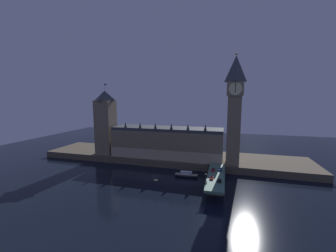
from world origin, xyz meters
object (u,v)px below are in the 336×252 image
(car_southbound_lead, at_px, (219,181))
(street_lamp_near, at_px, (206,177))
(clock_tower, at_px, (234,107))
(car_southbound_trail, at_px, (220,169))
(car_northbound_lead, at_px, (213,170))
(victoria_tower, at_px, (106,122))
(pedestrian_mid_walk, at_px, (224,172))
(pedestrian_near_rail, at_px, (207,182))
(car_northbound_trail, at_px, (212,178))
(boat_upstream, at_px, (186,175))

(car_southbound_lead, xyz_separation_m, street_lamp_near, (-7.04, -4.80, 3.06))
(clock_tower, relative_size, car_southbound_trail, 17.09)
(car_northbound_lead, height_order, car_southbound_lead, car_southbound_lead)
(victoria_tower, height_order, car_southbound_trail, victoria_tower)
(car_northbound_lead, distance_m, pedestrian_mid_walk, 7.75)
(car_northbound_lead, bearing_deg, pedestrian_near_rail, -95.77)
(victoria_tower, distance_m, pedestrian_mid_walk, 106.83)
(car_northbound_trail, bearing_deg, pedestrian_mid_walk, 57.00)
(victoria_tower, height_order, car_northbound_trail, victoria_tower)
(boat_upstream, bearing_deg, pedestrian_near_rail, -57.28)
(clock_tower, height_order, boat_upstream, clock_tower)
(car_southbound_lead, bearing_deg, pedestrian_near_rail, -145.49)
(clock_tower, distance_m, pedestrian_mid_walk, 48.12)
(victoria_tower, distance_m, car_southbound_trail, 103.24)
(car_northbound_lead, xyz_separation_m, car_southbound_lead, (4.42, -17.34, 0.03))
(car_northbound_lead, distance_m, boat_upstream, 18.73)
(victoria_tower, distance_m, pedestrian_near_rail, 105.48)
(car_southbound_lead, xyz_separation_m, pedestrian_near_rail, (-6.64, -4.56, 0.22))
(clock_tower, xyz_separation_m, car_southbound_lead, (-7.86, -40.97, -39.15))
(pedestrian_near_rail, bearing_deg, car_southbound_lead, 34.51)
(car_northbound_trail, bearing_deg, car_southbound_trail, 74.73)
(street_lamp_near, bearing_deg, pedestrian_mid_walk, 62.99)
(street_lamp_near, bearing_deg, victoria_tower, 151.86)
(clock_tower, relative_size, pedestrian_near_rail, 44.47)
(street_lamp_near, xyz_separation_m, boat_upstream, (-14.99, 24.19, -9.17))
(pedestrian_mid_walk, bearing_deg, victoria_tower, 163.16)
(victoria_tower, relative_size, car_southbound_trail, 13.09)
(victoria_tower, relative_size, car_southbound_lead, 15.41)
(car_northbound_lead, height_order, car_northbound_trail, car_northbound_trail)
(victoria_tower, height_order, car_southbound_lead, victoria_tower)
(clock_tower, relative_size, pedestrian_mid_walk, 47.68)
(victoria_tower, xyz_separation_m, street_lamp_near, (90.25, -48.27, -21.70))
(car_southbound_trail, distance_m, street_lamp_near, 25.32)
(car_northbound_trail, height_order, pedestrian_near_rail, pedestrian_near_rail)
(car_southbound_trail, bearing_deg, pedestrian_mid_walk, -69.73)
(victoria_tower, xyz_separation_m, car_northbound_trail, (92.86, -40.34, -24.77))
(car_northbound_trail, height_order, pedestrian_mid_walk, pedestrian_mid_walk)
(car_northbound_trail, distance_m, boat_upstream, 24.73)
(victoria_tower, distance_m, car_northbound_trail, 104.23)
(victoria_tower, bearing_deg, car_southbound_trail, -13.93)
(pedestrian_mid_walk, bearing_deg, street_lamp_near, -117.01)
(car_southbound_trail, xyz_separation_m, pedestrian_near_rail, (-6.64, -23.89, 0.18))
(car_southbound_trail, height_order, boat_upstream, car_southbound_trail)
(clock_tower, distance_m, pedestrian_near_rail, 61.63)
(car_southbound_lead, relative_size, boat_upstream, 0.23)
(car_northbound_lead, relative_size, street_lamp_near, 0.72)
(car_northbound_trail, relative_size, car_southbound_trail, 0.90)
(street_lamp_near, bearing_deg, clock_tower, 71.97)
(car_northbound_trail, height_order, car_southbound_trail, car_southbound_trail)
(car_southbound_lead, bearing_deg, pedestrian_mid_walk, 80.59)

